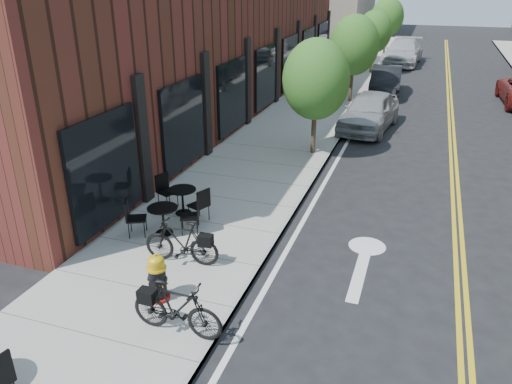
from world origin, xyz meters
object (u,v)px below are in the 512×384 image
at_px(bicycle_left, 181,242).
at_px(parked_car_c, 403,52).
at_px(bistro_set_b, 163,217).
at_px(bistro_set_c, 182,198).
at_px(bicycle_right, 177,309).
at_px(parked_car_b, 386,81).
at_px(parked_car_a, 369,111).
at_px(fire_hydrant, 157,278).

relative_size(bicycle_left, parked_car_c, 0.29).
distance_m(bistro_set_b, bistro_set_c, 1.12).
xyz_separation_m(bicycle_right, bistro_set_b, (-1.95, 3.09, -0.06)).
relative_size(bicycle_left, parked_car_b, 0.38).
bearing_deg(bistro_set_b, bicycle_left, -70.27).
relative_size(bistro_set_c, parked_car_c, 0.29).
distance_m(bicycle_left, bicycle_right, 2.29).
bearing_deg(parked_car_a, fire_hydrant, -92.66).
xyz_separation_m(bistro_set_b, parked_car_b, (3.40, 17.40, 0.13)).
bearing_deg(parked_car_c, bistro_set_c, -94.15).
height_order(bicycle_right, bistro_set_b, bicycle_right).
height_order(bicycle_left, bistro_set_b, bicycle_left).
bearing_deg(bistro_set_c, bicycle_left, -40.57).
distance_m(parked_car_a, parked_car_b, 6.71).
bearing_deg(parked_car_c, parked_car_b, -87.24).
relative_size(bicycle_right, bistro_set_b, 1.01).
distance_m(fire_hydrant, parked_car_a, 13.21).
bearing_deg(bicycle_right, fire_hydrant, 47.27).
bearing_deg(parked_car_c, bicycle_right, -89.33).
distance_m(bicycle_left, bistro_set_b, 1.42).
distance_m(fire_hydrant, bistro_set_b, 2.59).
height_order(fire_hydrant, bistro_set_b, fire_hydrant).
relative_size(fire_hydrant, parked_car_c, 0.17).
relative_size(bicycle_left, parked_car_a, 0.37).
xyz_separation_m(fire_hydrant, bistro_set_c, (-1.21, 3.45, -0.01)).
xyz_separation_m(bicycle_left, parked_car_b, (2.41, 18.42, 0.09)).
distance_m(bicycle_left, parked_car_b, 18.58).
xyz_separation_m(bicycle_left, parked_car_a, (2.41, 11.71, 0.13)).
bearing_deg(bistro_set_c, parked_car_a, 93.44).
bearing_deg(bicycle_left, bistro_set_b, -140.52).
bearing_deg(bistro_set_b, fire_hydrant, -88.12).
bearing_deg(parked_car_b, bicycle_left, -100.54).
height_order(fire_hydrant, bistro_set_c, fire_hydrant).
height_order(parked_car_a, parked_car_b, parked_car_a).
bearing_deg(parked_car_b, parked_car_a, -93.08).
bearing_deg(parked_car_c, bistro_set_b, -93.71).
height_order(bistro_set_c, parked_car_a, parked_car_a).
xyz_separation_m(bicycle_left, parked_car_c, (2.58, 28.36, 0.21)).
bearing_deg(bistro_set_b, bistro_set_c, 68.63).
relative_size(parked_car_a, parked_car_b, 1.03).
height_order(fire_hydrant, bicycle_left, bicycle_left).
relative_size(parked_car_a, parked_car_c, 0.77).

